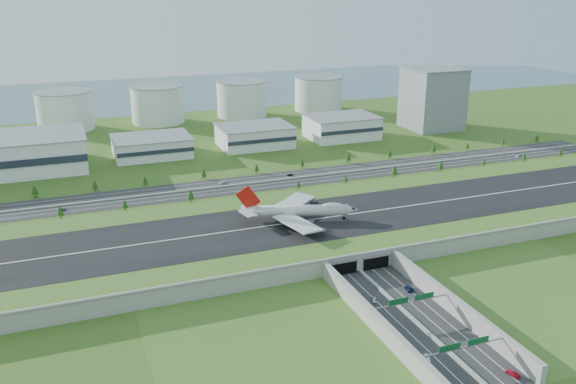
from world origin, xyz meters
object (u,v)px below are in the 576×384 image
object	(u,v)px
car_2	(409,288)
car_6	(520,155)
fuel_tank_a	(65,111)
car_7	(222,183)
car_4	(62,209)
office_tower	(433,99)
car_0	(374,300)
car_3	(513,373)
car_1	(427,358)
boeing_747	(298,210)
car_5	(290,175)

from	to	relation	value
car_2	car_6	size ratio (longest dim) A/B	1.03
fuel_tank_a	car_7	size ratio (longest dim) A/B	9.17
car_4	fuel_tank_a	bearing A→B (deg)	-11.77
office_tower	car_4	size ratio (longest dim) A/B	12.20
fuel_tank_a	car_4	size ratio (longest dim) A/B	11.09
car_0	car_3	bearing A→B (deg)	-47.67
car_0	car_3	world-z (taller)	car_0
car_3	car_6	distance (m)	299.94
car_0	car_2	size ratio (longest dim) A/B	0.84
car_1	boeing_747	bearing A→B (deg)	105.89
office_tower	car_0	world-z (taller)	office_tower
fuel_tank_a	boeing_747	distance (m)	326.62
office_tower	car_0	bearing A→B (deg)	-127.20
fuel_tank_a	car_6	distance (m)	399.66
office_tower	car_7	bearing A→B (deg)	-157.57
office_tower	car_2	size ratio (longest dim) A/B	9.16
car_4	car_7	distance (m)	104.58
car_1	car_5	world-z (taller)	car_1
office_tower	car_2	distance (m)	329.93
car_6	car_7	xyz separation A→B (m)	(-236.49, 16.72, -0.02)
car_5	car_7	bearing A→B (deg)	-93.02
car_2	car_7	bearing A→B (deg)	-69.76
car_2	car_6	distance (m)	254.00
car_3	car_1	bearing A→B (deg)	-48.37
car_1	car_3	bearing A→B (deg)	-23.45
boeing_747	car_1	world-z (taller)	boeing_747
office_tower	car_6	world-z (taller)	office_tower
car_3	car_7	distance (m)	246.18
car_1	car_6	distance (m)	302.39
car_0	car_2	distance (m)	19.96
office_tower	car_6	bearing A→B (deg)	-84.99
fuel_tank_a	car_6	size ratio (longest dim) A/B	8.55
car_5	car_2	bearing A→B (deg)	-7.20
car_4	car_5	world-z (taller)	car_4
car_1	car_2	bearing A→B (deg)	80.98
car_0	car_4	distance (m)	205.20
car_7	fuel_tank_a	bearing A→B (deg)	-162.90
car_0	car_3	distance (m)	66.28
car_2	car_1	bearing A→B (deg)	73.17
car_3	car_7	size ratio (longest dim) A/B	1.02
boeing_747	car_3	distance (m)	146.29
office_tower	car_1	distance (m)	382.08
boeing_747	car_0	bearing A→B (deg)	-69.53
office_tower	car_2	world-z (taller)	office_tower
office_tower	car_2	bearing A→B (deg)	-124.87
fuel_tank_a	car_3	size ratio (longest dim) A/B	8.97
boeing_747	car_1	xyz separation A→B (m)	(0.56, -125.22, -12.91)
car_0	car_7	bearing A→B (deg)	120.50
fuel_tank_a	car_2	size ratio (longest dim) A/B	8.33
car_0	car_4	size ratio (longest dim) A/B	1.12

